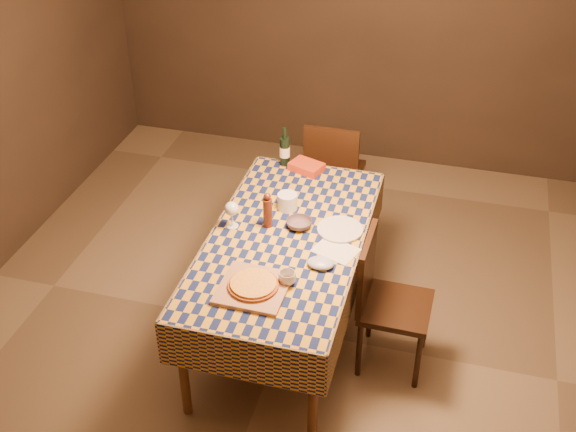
{
  "coord_description": "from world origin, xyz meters",
  "views": [
    {
      "loc": [
        0.95,
        -3.46,
        3.4
      ],
      "look_at": [
        0.0,
        0.05,
        0.9
      ],
      "focal_mm": 45.0,
      "sensor_mm": 36.0,
      "label": 1
    }
  ],
  "objects_px": {
    "wine_bottle": "(285,151)",
    "white_plate": "(340,229)",
    "dining_table": "(286,248)",
    "chair_right": "(383,296)",
    "bowl": "(299,224)",
    "pizza": "(253,284)",
    "cutting_board": "(253,288)",
    "chair_far": "(333,169)"
  },
  "relations": [
    {
      "from": "chair_right",
      "to": "dining_table",
      "type": "bearing_deg",
      "value": 171.73
    },
    {
      "from": "pizza",
      "to": "wine_bottle",
      "type": "bearing_deg",
      "value": 98.16
    },
    {
      "from": "wine_bottle",
      "to": "bowl",
      "type": "bearing_deg",
      "value": -68.06
    },
    {
      "from": "pizza",
      "to": "white_plate",
      "type": "xyz_separation_m",
      "value": [
        0.35,
        0.68,
        -0.03
      ]
    },
    {
      "from": "pizza",
      "to": "dining_table",
      "type": "bearing_deg",
      "value": 84.98
    },
    {
      "from": "dining_table",
      "to": "pizza",
      "type": "bearing_deg",
      "value": -95.02
    },
    {
      "from": "dining_table",
      "to": "chair_far",
      "type": "xyz_separation_m",
      "value": [
        0.03,
        1.3,
        -0.17
      ]
    },
    {
      "from": "bowl",
      "to": "white_plate",
      "type": "distance_m",
      "value": 0.26
    },
    {
      "from": "cutting_board",
      "to": "chair_far",
      "type": "distance_m",
      "value": 1.84
    },
    {
      "from": "dining_table",
      "to": "chair_right",
      "type": "bearing_deg",
      "value": -8.27
    },
    {
      "from": "wine_bottle",
      "to": "white_plate",
      "type": "xyz_separation_m",
      "value": [
        0.55,
        -0.7,
        -0.1
      ]
    },
    {
      "from": "cutting_board",
      "to": "chair_right",
      "type": "distance_m",
      "value": 0.85
    },
    {
      "from": "bowl",
      "to": "chair_far",
      "type": "bearing_deg",
      "value": 91.05
    },
    {
      "from": "cutting_board",
      "to": "dining_table",
      "type": "bearing_deg",
      "value": 84.98
    },
    {
      "from": "cutting_board",
      "to": "chair_right",
      "type": "height_order",
      "value": "chair_right"
    },
    {
      "from": "cutting_board",
      "to": "wine_bottle",
      "type": "bearing_deg",
      "value": 98.16
    },
    {
      "from": "cutting_board",
      "to": "chair_right",
      "type": "xyz_separation_m",
      "value": [
        0.68,
        0.43,
        -0.26
      ]
    },
    {
      "from": "cutting_board",
      "to": "pizza",
      "type": "distance_m",
      "value": 0.03
    },
    {
      "from": "chair_far",
      "to": "bowl",
      "type": "bearing_deg",
      "value": -88.95
    },
    {
      "from": "dining_table",
      "to": "bowl",
      "type": "distance_m",
      "value": 0.17
    },
    {
      "from": "chair_far",
      "to": "chair_right",
      "type": "height_order",
      "value": "same"
    },
    {
      "from": "bowl",
      "to": "pizza",
      "type": "bearing_deg",
      "value": -98.38
    },
    {
      "from": "cutting_board",
      "to": "bowl",
      "type": "xyz_separation_m",
      "value": [
        0.1,
        0.65,
        0.01
      ]
    },
    {
      "from": "white_plate",
      "to": "chair_right",
      "type": "relative_size",
      "value": 0.31
    },
    {
      "from": "chair_right",
      "to": "pizza",
      "type": "bearing_deg",
      "value": -147.94
    },
    {
      "from": "cutting_board",
      "to": "white_plate",
      "type": "xyz_separation_m",
      "value": [
        0.35,
        0.68,
        -0.0
      ]
    },
    {
      "from": "dining_table",
      "to": "chair_far",
      "type": "height_order",
      "value": "chair_far"
    },
    {
      "from": "dining_table",
      "to": "white_plate",
      "type": "xyz_separation_m",
      "value": [
        0.31,
        0.16,
        0.08
      ]
    },
    {
      "from": "chair_far",
      "to": "pizza",
      "type": "bearing_deg",
      "value": -92.35
    },
    {
      "from": "white_plate",
      "to": "dining_table",
      "type": "bearing_deg",
      "value": -152.13
    },
    {
      "from": "pizza",
      "to": "bowl",
      "type": "height_order",
      "value": "pizza"
    },
    {
      "from": "dining_table",
      "to": "chair_right",
      "type": "height_order",
      "value": "chair_right"
    },
    {
      "from": "dining_table",
      "to": "pizza",
      "type": "distance_m",
      "value": 0.54
    },
    {
      "from": "cutting_board",
      "to": "chair_right",
      "type": "bearing_deg",
      "value": 32.06
    },
    {
      "from": "bowl",
      "to": "white_plate",
      "type": "height_order",
      "value": "bowl"
    },
    {
      "from": "bowl",
      "to": "white_plate",
      "type": "relative_size",
      "value": 0.57
    },
    {
      "from": "pizza",
      "to": "chair_right",
      "type": "relative_size",
      "value": 0.34
    },
    {
      "from": "wine_bottle",
      "to": "chair_right",
      "type": "height_order",
      "value": "wine_bottle"
    },
    {
      "from": "chair_far",
      "to": "dining_table",
      "type": "bearing_deg",
      "value": -91.28
    },
    {
      "from": "pizza",
      "to": "wine_bottle",
      "type": "xyz_separation_m",
      "value": [
        -0.2,
        1.38,
        0.07
      ]
    },
    {
      "from": "pizza",
      "to": "chair_far",
      "type": "bearing_deg",
      "value": 87.65
    },
    {
      "from": "dining_table",
      "to": "bowl",
      "type": "relative_size",
      "value": 11.34
    }
  ]
}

